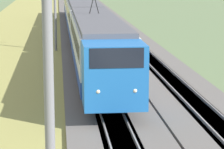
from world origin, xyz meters
The scene contains 8 objects.
ballast_main centered at (50.00, 0.00, 0.15)m, with size 240.00×4.40×0.30m.
ballast_adjacent centered at (50.00, -4.52, 0.15)m, with size 240.00×4.40×0.30m.
track_main centered at (50.00, 0.00, 0.16)m, with size 240.00×1.57×0.45m.
track_adjacent centered at (50.00, -4.52, 0.16)m, with size 240.00×1.57×0.45m.
grass_verge centered at (50.00, 5.41, 0.06)m, with size 240.00×13.03×0.12m.
passenger_train centered at (48.78, 0.00, 2.46)m, with size 61.23×2.92×5.22m.
catenary_mast_near centered at (7.02, 2.61, 4.23)m, with size 0.22×2.56×8.17m.
catenary_mast_mid centered at (41.87, 2.61, 4.27)m, with size 0.22×2.56×8.25m.
Camera 1 is at (-4.08, 2.45, 7.11)m, focal length 85.00 mm.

